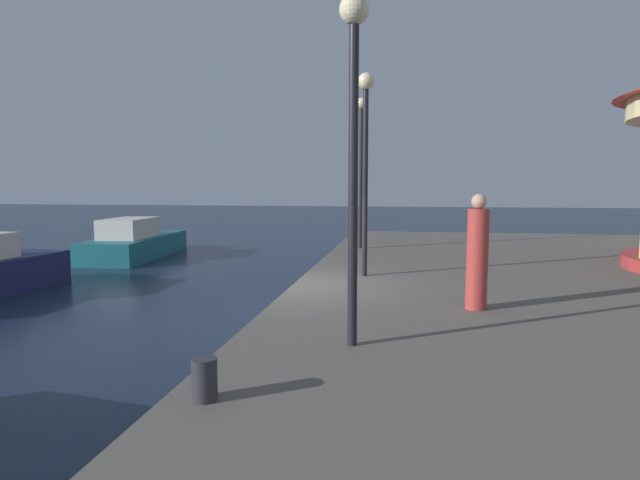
{
  "coord_description": "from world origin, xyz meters",
  "views": [
    {
      "loc": [
        2.22,
        -10.02,
        2.79
      ],
      "look_at": [
        0.05,
        3.08,
        1.38
      ],
      "focal_mm": 28.84,
      "sensor_mm": 36.0,
      "label": 1
    }
  ],
  "objects_px": {
    "bollard_center": "(204,379)",
    "lamp_post_mid_promenade": "(365,139)",
    "lamp_post_far_end": "(361,148)",
    "motorboat_teal": "(135,242)",
    "lamp_post_near_edge": "(354,109)",
    "person_mid_promenade": "(477,255)"
  },
  "relations": [
    {
      "from": "lamp_post_far_end",
      "to": "person_mid_promenade",
      "type": "bearing_deg",
      "value": -71.96
    },
    {
      "from": "bollard_center",
      "to": "lamp_post_mid_promenade",
      "type": "bearing_deg",
      "value": 82.26
    },
    {
      "from": "lamp_post_near_edge",
      "to": "lamp_post_far_end",
      "type": "distance_m",
      "value": 10.09
    },
    {
      "from": "lamp_post_mid_promenade",
      "to": "person_mid_promenade",
      "type": "height_order",
      "value": "lamp_post_mid_promenade"
    },
    {
      "from": "lamp_post_far_end",
      "to": "bollard_center",
      "type": "distance_m",
      "value": 12.32
    },
    {
      "from": "motorboat_teal",
      "to": "lamp_post_near_edge",
      "type": "relative_size",
      "value": 1.41
    },
    {
      "from": "motorboat_teal",
      "to": "bollard_center",
      "type": "bearing_deg",
      "value": -58.69
    },
    {
      "from": "lamp_post_near_edge",
      "to": "person_mid_promenade",
      "type": "xyz_separation_m",
      "value": [
        1.78,
        2.22,
        -2.02
      ]
    },
    {
      "from": "lamp_post_mid_promenade",
      "to": "motorboat_teal",
      "type": "bearing_deg",
      "value": 142.83
    },
    {
      "from": "lamp_post_far_end",
      "to": "person_mid_promenade",
      "type": "xyz_separation_m",
      "value": [
        2.55,
        -7.84,
        -2.31
      ]
    },
    {
      "from": "lamp_post_near_edge",
      "to": "bollard_center",
      "type": "distance_m",
      "value": 3.5
    },
    {
      "from": "lamp_post_far_end",
      "to": "lamp_post_near_edge",
      "type": "bearing_deg",
      "value": -85.63
    },
    {
      "from": "motorboat_teal",
      "to": "lamp_post_far_end",
      "type": "distance_m",
      "value": 9.89
    },
    {
      "from": "motorboat_teal",
      "to": "bollard_center",
      "type": "height_order",
      "value": "motorboat_teal"
    },
    {
      "from": "lamp_post_mid_promenade",
      "to": "lamp_post_far_end",
      "type": "distance_m",
      "value": 5.06
    },
    {
      "from": "lamp_post_mid_promenade",
      "to": "bollard_center",
      "type": "relative_size",
      "value": 10.99
    },
    {
      "from": "motorboat_teal",
      "to": "lamp_post_far_end",
      "type": "xyz_separation_m",
      "value": [
        9.02,
        -2.21,
        3.4
      ]
    },
    {
      "from": "motorboat_teal",
      "to": "person_mid_promenade",
      "type": "height_order",
      "value": "person_mid_promenade"
    },
    {
      "from": "bollard_center",
      "to": "person_mid_promenade",
      "type": "relative_size",
      "value": 0.21
    },
    {
      "from": "lamp_post_mid_promenade",
      "to": "bollard_center",
      "type": "xyz_separation_m",
      "value": [
        -0.94,
        -6.91,
        -2.8
      ]
    },
    {
      "from": "motorboat_teal",
      "to": "person_mid_promenade",
      "type": "relative_size",
      "value": 3.2
    },
    {
      "from": "person_mid_promenade",
      "to": "lamp_post_near_edge",
      "type": "bearing_deg",
      "value": -128.85
    }
  ]
}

